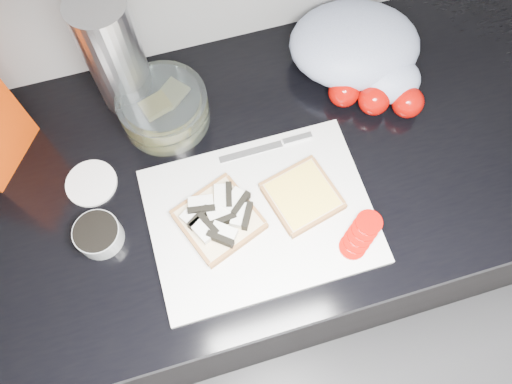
# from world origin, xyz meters

# --- Properties ---
(base_cabinet) EXTENTS (3.50, 0.60, 0.86)m
(base_cabinet) POSITION_xyz_m (0.00, 1.20, 0.43)
(base_cabinet) COLOR black
(base_cabinet) RESTS_ON ground
(countertop) EXTENTS (3.50, 0.64, 0.04)m
(countertop) POSITION_xyz_m (0.00, 1.20, 0.88)
(countertop) COLOR black
(countertop) RESTS_ON base_cabinet
(cutting_board) EXTENTS (0.40, 0.30, 0.01)m
(cutting_board) POSITION_xyz_m (0.05, 1.09, 0.91)
(cutting_board) COLOR silver
(cutting_board) RESTS_ON countertop
(bread_left) EXTENTS (0.17, 0.17, 0.04)m
(bread_left) POSITION_xyz_m (-0.03, 1.10, 0.93)
(bread_left) COLOR beige
(bread_left) RESTS_ON cutting_board
(bread_right) EXTENTS (0.15, 0.15, 0.02)m
(bread_right) POSITION_xyz_m (0.13, 1.10, 0.92)
(bread_right) COLOR beige
(bread_right) RESTS_ON cutting_board
(tomato_slices) EXTENTS (0.10, 0.09, 0.02)m
(tomato_slices) POSITION_xyz_m (0.20, 1.00, 0.92)
(tomato_slices) COLOR #A60903
(tomato_slices) RESTS_ON cutting_board
(knife) EXTENTS (0.18, 0.02, 0.01)m
(knife) POSITION_xyz_m (0.12, 1.21, 0.91)
(knife) COLOR silver
(knife) RESTS_ON cutting_board
(seed_tub) EXTENTS (0.08, 0.08, 0.04)m
(seed_tub) POSITION_xyz_m (-0.24, 1.13, 0.92)
(seed_tub) COLOR #9A9F9F
(seed_tub) RESTS_ON countertop
(tub_lid) EXTENTS (0.10, 0.10, 0.01)m
(tub_lid) POSITION_xyz_m (-0.24, 1.24, 0.90)
(tub_lid) COLOR white
(tub_lid) RESTS_ON countertop
(glass_bowl) EXTENTS (0.17, 0.17, 0.07)m
(glass_bowl) POSITION_xyz_m (-0.07, 1.34, 0.94)
(glass_bowl) COLOR silver
(glass_bowl) RESTS_ON countertop
(steel_canister) EXTENTS (0.11, 0.11, 0.25)m
(steel_canister) POSITION_xyz_m (-0.13, 1.42, 1.03)
(steel_canister) COLOR silver
(steel_canister) RESTS_ON countertop
(grocery_bag) EXTENTS (0.31, 0.29, 0.12)m
(grocery_bag) POSITION_xyz_m (0.33, 1.35, 0.96)
(grocery_bag) COLOR silver
(grocery_bag) RESTS_ON countertop
(whole_tomatoes) EXTENTS (0.17, 0.12, 0.06)m
(whole_tomatoes) POSITION_xyz_m (0.33, 1.25, 0.93)
(whole_tomatoes) COLOR #A60903
(whole_tomatoes) RESTS_ON countertop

